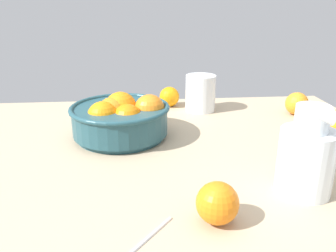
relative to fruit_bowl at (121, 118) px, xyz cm
name	(u,v)px	position (x,y,z in cm)	size (l,w,h in cm)	color
ground_plane	(159,164)	(8.86, -13.64, -6.77)	(120.87, 96.09, 3.00)	tan
fruit_bowl	(121,118)	(0.00, 0.00, 0.00)	(25.38, 25.38, 11.42)	#234C56
juice_pitcher	(306,161)	(34.49, -30.01, 0.94)	(10.13, 14.66, 17.39)	white
second_glass	(200,95)	(24.16, 20.77, -0.26)	(9.50, 9.50, 11.37)	white
loose_orange_0	(169,97)	(14.77, 26.02, -2.01)	(6.53, 6.53, 6.53)	orange
loose_orange_2	(217,203)	(16.55, -38.02, -1.80)	(6.94, 6.94, 6.94)	orange
loose_orange_3	(297,104)	(53.00, 13.89, -1.78)	(6.98, 6.98, 6.98)	orange
spoon	(134,249)	(3.25, -43.90, -4.84)	(10.00, 11.76, 1.00)	silver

